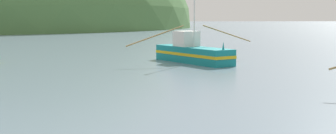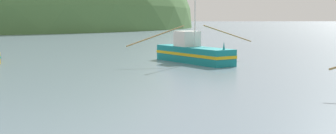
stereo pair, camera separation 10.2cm
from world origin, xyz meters
name	(u,v)px [view 2 (the right image)]	position (x,y,z in m)	size (l,w,h in m)	color
fishing_boat_teal	(193,53)	(2.96, 45.55, 0.93)	(12.17, 9.35, 7.75)	#147F84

